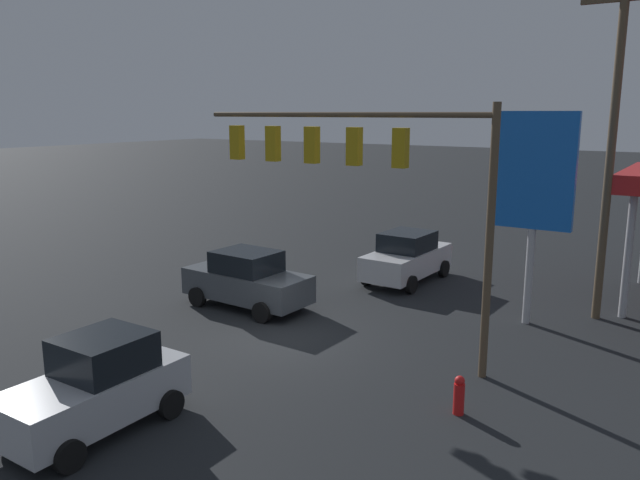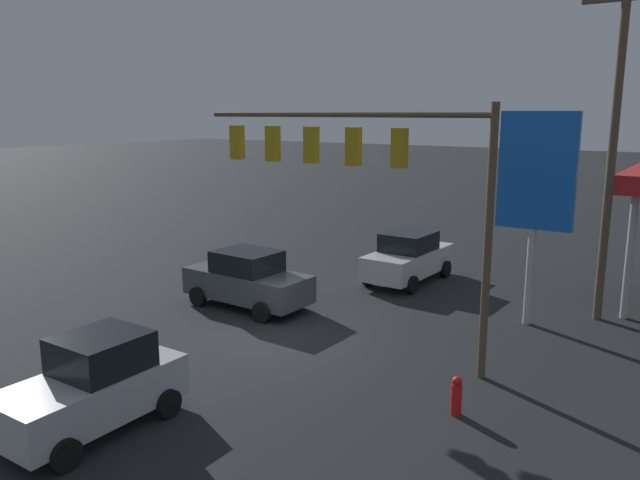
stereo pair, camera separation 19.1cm
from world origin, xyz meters
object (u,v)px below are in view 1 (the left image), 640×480
at_px(traffic_signal_assembly, 355,162).
at_px(utility_pole, 611,147).
at_px(price_sign, 536,179).
at_px(sedan_waiting, 407,257).
at_px(sedan_far, 247,280).
at_px(fire_hydrant, 459,395).
at_px(hatchback_crossing, 97,386).

relative_size(traffic_signal_assembly, utility_pole, 0.85).
height_order(traffic_signal_assembly, price_sign, traffic_signal_assembly).
relative_size(traffic_signal_assembly, price_sign, 1.35).
distance_m(price_sign, sedan_waiting, 6.78).
xyz_separation_m(utility_pole, sedan_waiting, (6.98, -0.74, -4.46)).
distance_m(sedan_far, fire_hydrant, 9.35).
bearing_deg(sedan_waiting, hatchback_crossing, 0.56).
relative_size(hatchback_crossing, fire_hydrant, 4.32).
height_order(sedan_far, hatchback_crossing, hatchback_crossing).
xyz_separation_m(traffic_signal_assembly, sedan_far, (4.76, -1.12, -4.19)).
bearing_deg(price_sign, fire_hydrant, 93.59).
bearing_deg(price_sign, hatchback_crossing, 64.41).
bearing_deg(sedan_waiting, fire_hydrant, 33.20).
relative_size(sedan_far, fire_hydrant, 5.08).
height_order(utility_pole, sedan_waiting, utility_pole).
height_order(traffic_signal_assembly, hatchback_crossing, traffic_signal_assembly).
relative_size(price_sign, fire_hydrant, 7.36).
distance_m(price_sign, hatchback_crossing, 13.32).
bearing_deg(sedan_far, utility_pole, -150.27).
distance_m(utility_pole, price_sign, 2.59).
height_order(traffic_signal_assembly, sedan_far, traffic_signal_assembly).
xyz_separation_m(sedan_waiting, fire_hydrant, (-5.68, 9.30, -0.51)).
relative_size(price_sign, hatchback_crossing, 1.70).
xyz_separation_m(price_sign, fire_hydrant, (-0.43, 6.87, -4.06)).
height_order(price_sign, sedan_far, price_sign).
bearing_deg(utility_pole, sedan_far, 27.50).
height_order(sedan_far, fire_hydrant, sedan_far).
bearing_deg(fire_hydrant, hatchback_crossing, 38.23).
xyz_separation_m(utility_pole, hatchback_crossing, (7.28, 13.27, -4.46)).
relative_size(utility_pole, hatchback_crossing, 2.69).
bearing_deg(traffic_signal_assembly, utility_pole, -129.69).
distance_m(traffic_signal_assembly, fire_hydrant, 6.54).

